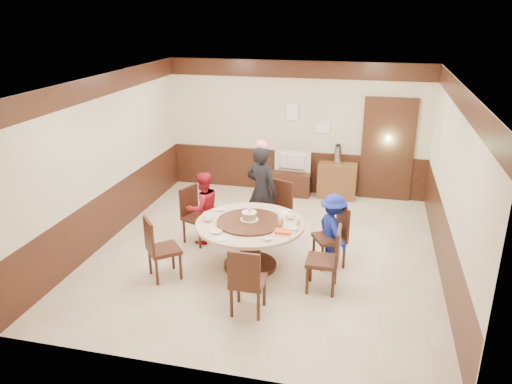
% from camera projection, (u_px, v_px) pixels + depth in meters
% --- Properties ---
extents(room, '(6.00, 6.04, 2.84)m').
position_uv_depth(room, '(267.00, 190.00, 7.94)').
color(room, beige).
rests_on(room, ground).
extents(banquet_table, '(1.65, 1.65, 0.78)m').
position_uv_depth(banquet_table, '(250.00, 236.00, 7.63)').
color(banquet_table, '#381B11').
rests_on(banquet_table, ground).
extents(chair_0, '(0.60, 0.60, 0.97)m').
position_uv_depth(chair_0, '(330.00, 246.00, 7.79)').
color(chair_0, '#381B11').
rests_on(chair_0, ground).
extents(chair_1, '(0.57, 0.57, 0.97)m').
position_uv_depth(chair_1, '(277.00, 219.00, 8.79)').
color(chair_1, '#381B11').
rests_on(chair_1, ground).
extents(chair_2, '(0.58, 0.58, 0.97)m').
position_uv_depth(chair_2, '(198.00, 225.00, 8.54)').
color(chair_2, '#381B11').
rests_on(chair_2, ground).
extents(chair_3, '(0.62, 0.62, 0.97)m').
position_uv_depth(chair_3, '(163.00, 259.00, 7.40)').
color(chair_3, '#381B11').
rests_on(chair_3, ground).
extents(chair_4, '(0.44, 0.45, 0.97)m').
position_uv_depth(chair_4, '(248.00, 292.00, 6.55)').
color(chair_4, '#381B11').
rests_on(chair_4, ground).
extents(chair_5, '(0.45, 0.44, 0.97)m').
position_uv_depth(chair_5, '(323.00, 270.00, 7.08)').
color(chair_5, '#381B11').
rests_on(chair_5, ground).
extents(person_standing, '(0.70, 0.59, 1.64)m').
position_uv_depth(person_standing, '(262.00, 191.00, 8.62)').
color(person_standing, black).
rests_on(person_standing, ground).
extents(person_red, '(0.77, 0.77, 1.26)m').
position_uv_depth(person_red, '(203.00, 208.00, 8.43)').
color(person_red, '#A51621').
rests_on(person_red, ground).
extents(person_blue, '(0.75, 0.85, 1.15)m').
position_uv_depth(person_blue, '(333.00, 229.00, 7.75)').
color(person_blue, navy).
rests_on(person_blue, ground).
extents(birthday_cake, '(0.28, 0.28, 0.19)m').
position_uv_depth(birthday_cake, '(249.00, 216.00, 7.56)').
color(birthday_cake, white).
rests_on(birthday_cake, banquet_table).
extents(teapot_left, '(0.17, 0.15, 0.13)m').
position_uv_depth(teapot_left, '(208.00, 218.00, 7.58)').
color(teapot_left, white).
rests_on(teapot_left, banquet_table).
extents(teapot_right, '(0.17, 0.15, 0.13)m').
position_uv_depth(teapot_right, '(290.00, 215.00, 7.66)').
color(teapot_right, white).
rests_on(teapot_right, banquet_table).
extents(bowl_0, '(0.14, 0.14, 0.03)m').
position_uv_depth(bowl_0, '(221.00, 210.00, 7.99)').
color(bowl_0, white).
rests_on(bowl_0, banquet_table).
extents(bowl_1, '(0.13, 0.13, 0.04)m').
position_uv_depth(bowl_1, '(267.00, 239.00, 6.98)').
color(bowl_1, white).
rests_on(bowl_1, banquet_table).
extents(bowl_2, '(0.15, 0.15, 0.04)m').
position_uv_depth(bowl_2, '(216.00, 232.00, 7.19)').
color(bowl_2, white).
rests_on(bowl_2, banquet_table).
extents(bowl_3, '(0.14, 0.14, 0.04)m').
position_uv_depth(bowl_3, '(294.00, 229.00, 7.29)').
color(bowl_3, white).
rests_on(bowl_3, banquet_table).
extents(bowl_4, '(0.16, 0.16, 0.04)m').
position_uv_depth(bowl_4, '(208.00, 215.00, 7.79)').
color(bowl_4, white).
rests_on(bowl_4, banquet_table).
extents(saucer_near, '(0.18, 0.18, 0.01)m').
position_uv_depth(saucer_near, '(221.00, 239.00, 7.01)').
color(saucer_near, white).
rests_on(saucer_near, banquet_table).
extents(saucer_far, '(0.18, 0.18, 0.01)m').
position_uv_depth(saucer_far, '(285.00, 212.00, 7.91)').
color(saucer_far, white).
rests_on(saucer_far, banquet_table).
extents(shrimp_platter, '(0.30, 0.20, 0.06)m').
position_uv_depth(shrimp_platter, '(283.00, 233.00, 7.15)').
color(shrimp_platter, white).
rests_on(shrimp_platter, banquet_table).
extents(bottle_0, '(0.06, 0.06, 0.16)m').
position_uv_depth(bottle_0, '(280.00, 221.00, 7.40)').
color(bottle_0, white).
rests_on(bottle_0, banquet_table).
extents(bottle_1, '(0.06, 0.06, 0.16)m').
position_uv_depth(bottle_1, '(298.00, 222.00, 7.37)').
color(bottle_1, white).
rests_on(bottle_1, banquet_table).
extents(tv_stand, '(0.85, 0.45, 0.50)m').
position_uv_depth(tv_stand, '(291.00, 183.00, 10.73)').
color(tv_stand, '#381B11').
rests_on(tv_stand, ground).
extents(television, '(0.79, 0.17, 0.45)m').
position_uv_depth(television, '(292.00, 162.00, 10.57)').
color(television, gray).
rests_on(television, tv_stand).
extents(side_cabinet, '(0.80, 0.40, 0.75)m').
position_uv_depth(side_cabinet, '(337.00, 181.00, 10.51)').
color(side_cabinet, brown).
rests_on(side_cabinet, ground).
extents(thermos, '(0.15, 0.15, 0.38)m').
position_uv_depth(thermos, '(338.00, 155.00, 10.31)').
color(thermos, silver).
rests_on(thermos, side_cabinet).
extents(notice_left, '(0.25, 0.00, 0.35)m').
position_uv_depth(notice_left, '(292.00, 112.00, 10.41)').
color(notice_left, white).
rests_on(notice_left, room).
extents(notice_right, '(0.30, 0.00, 0.22)m').
position_uv_depth(notice_right, '(322.00, 128.00, 10.37)').
color(notice_right, white).
rests_on(notice_right, room).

